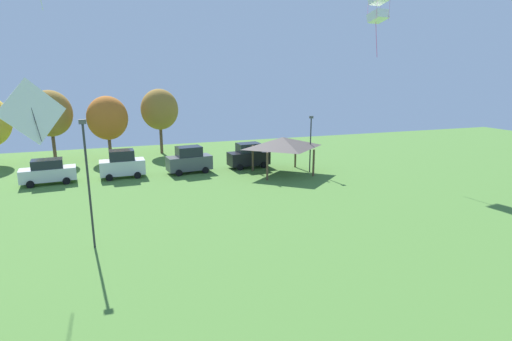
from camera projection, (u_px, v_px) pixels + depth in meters
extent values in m
cube|color=white|center=(378.00, 16.00, 38.15)|extent=(1.78, 1.91, 1.22)
cylinder|color=#E54C93|center=(377.00, 6.00, 37.08)|extent=(0.02, 0.02, 2.45)
cylinder|color=#E54C93|center=(389.00, 6.00, 37.54)|extent=(0.02, 0.02, 2.45)
cylinder|color=#E54C93|center=(368.00, 8.00, 38.37)|extent=(0.02, 0.02, 2.45)
cylinder|color=#E54C93|center=(380.00, 9.00, 38.83)|extent=(0.02, 0.02, 2.45)
cylinder|color=#E54C93|center=(376.00, 40.00, 38.65)|extent=(0.15, 0.51, 3.27)
cube|color=white|center=(32.00, 112.00, 16.66)|extent=(2.45, 1.48, 2.79)
cylinder|color=black|center=(32.00, 112.00, 16.64)|extent=(0.53, 0.58, 2.48)
cube|color=silver|center=(48.00, 174.00, 35.39)|extent=(4.70, 2.22, 1.12)
cube|color=#1E232D|center=(47.00, 164.00, 35.17)|extent=(2.65, 1.89, 0.78)
cylinder|color=black|center=(67.00, 181.00, 35.29)|extent=(0.66, 0.28, 0.64)
cylinder|color=black|center=(67.00, 176.00, 36.90)|extent=(0.66, 0.28, 0.64)
cylinder|color=black|center=(30.00, 184.00, 34.14)|extent=(0.66, 0.28, 0.64)
cylinder|color=black|center=(32.00, 180.00, 35.75)|extent=(0.66, 0.28, 0.64)
cube|color=silver|center=(123.00, 167.00, 37.58)|extent=(4.08, 1.98, 1.36)
cube|color=#1E232D|center=(122.00, 155.00, 37.32)|extent=(2.26, 1.78, 0.95)
cylinder|color=black|center=(138.00, 175.00, 37.32)|extent=(0.65, 0.24, 0.64)
cylinder|color=black|center=(136.00, 171.00, 39.03)|extent=(0.65, 0.24, 0.64)
cylinder|color=black|center=(109.00, 178.00, 36.45)|extent=(0.65, 0.24, 0.64)
cylinder|color=black|center=(109.00, 173.00, 38.16)|extent=(0.65, 0.24, 0.64)
cube|color=#4C5156|center=(189.00, 163.00, 39.41)|extent=(4.48, 2.31, 1.36)
cube|color=#1E232D|center=(189.00, 151.00, 39.14)|extent=(2.54, 1.95, 0.95)
cylinder|color=black|center=(205.00, 170.00, 39.34)|extent=(0.66, 0.29, 0.64)
cylinder|color=black|center=(199.00, 166.00, 40.94)|extent=(0.66, 0.29, 0.64)
cylinder|color=black|center=(179.00, 173.00, 38.20)|extent=(0.66, 0.29, 0.64)
cylinder|color=black|center=(174.00, 169.00, 39.79)|extent=(0.66, 0.29, 0.64)
cube|color=black|center=(249.00, 158.00, 41.72)|extent=(4.37, 2.13, 1.33)
cube|color=#1E232D|center=(249.00, 148.00, 41.45)|extent=(2.45, 1.85, 0.93)
cylinder|color=black|center=(264.00, 165.00, 41.57)|extent=(0.65, 0.27, 0.64)
cylinder|color=black|center=(257.00, 162.00, 43.20)|extent=(0.65, 0.27, 0.64)
cylinder|color=black|center=(240.00, 167.00, 40.54)|extent=(0.65, 0.27, 0.64)
cylinder|color=black|center=(234.00, 164.00, 42.17)|extent=(0.65, 0.27, 0.64)
cylinder|color=brown|center=(267.00, 166.00, 36.47)|extent=(0.20, 0.20, 2.60)
cylinder|color=brown|center=(314.00, 163.00, 38.02)|extent=(0.20, 0.20, 2.60)
cylinder|color=brown|center=(253.00, 158.00, 40.21)|extent=(0.20, 0.20, 2.60)
cylinder|color=brown|center=(295.00, 155.00, 41.75)|extent=(0.20, 0.20, 2.60)
pyramid|color=#564C47|center=(283.00, 142.00, 38.70)|extent=(6.13, 5.27, 1.00)
cylinder|color=#2D2D33|center=(310.00, 146.00, 39.21)|extent=(0.12, 0.12, 5.36)
cube|color=#4C4C51|center=(311.00, 117.00, 38.56)|extent=(0.36, 0.20, 0.24)
cylinder|color=#2D2D33|center=(89.00, 188.00, 21.55)|extent=(0.12, 0.12, 6.92)
cube|color=#4C4C51|center=(82.00, 122.00, 20.72)|extent=(0.36, 0.20, 0.24)
cylinder|color=brown|center=(54.00, 145.00, 44.41)|extent=(0.36, 0.36, 3.65)
ellipsoid|color=olive|center=(50.00, 113.00, 43.59)|extent=(4.59, 4.59, 5.05)
cylinder|color=brown|center=(110.00, 146.00, 45.67)|extent=(0.36, 0.36, 3.08)
ellipsoid|color=#BC6623|center=(107.00, 118.00, 44.92)|extent=(4.47, 4.47, 4.92)
cylinder|color=brown|center=(161.00, 138.00, 49.21)|extent=(0.36, 0.36, 3.74)
ellipsoid|color=olive|center=(160.00, 109.00, 48.39)|extent=(4.47, 4.47, 4.91)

